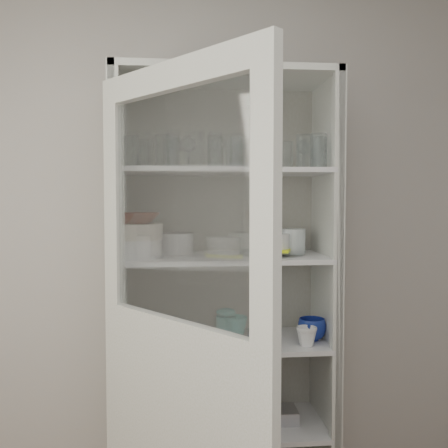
% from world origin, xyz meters
% --- Properties ---
extents(wall_back, '(3.60, 0.02, 2.60)m').
position_xyz_m(wall_back, '(0.00, 1.50, 1.30)').
color(wall_back, '#B4B1AD').
rests_on(wall_back, ground).
extents(pantry_cabinet, '(1.00, 0.45, 2.10)m').
position_xyz_m(pantry_cabinet, '(0.20, 1.34, 0.94)').
color(pantry_cabinet, '#B9BBA6').
rests_on(pantry_cabinet, floor).
extents(cupboard_door, '(0.60, 0.73, 2.00)m').
position_xyz_m(cupboard_door, '(-0.02, 0.70, 0.87)').
color(cupboard_door, '#B9BBA6').
rests_on(cupboard_door, floor).
extents(tumbler_0, '(0.08, 0.08, 0.13)m').
position_xyz_m(tumbler_0, '(-0.21, 1.12, 1.73)').
color(tumbler_0, silver).
rests_on(tumbler_0, shelf_glass).
extents(tumbler_1, '(0.08, 0.08, 0.14)m').
position_xyz_m(tumbler_1, '(-0.04, 1.16, 1.73)').
color(tumbler_1, silver).
rests_on(tumbler_1, shelf_glass).
extents(tumbler_2, '(0.07, 0.07, 0.14)m').
position_xyz_m(tumbler_2, '(0.23, 1.14, 1.73)').
color(tumbler_2, silver).
rests_on(tumbler_2, shelf_glass).
extents(tumbler_3, '(0.08, 0.08, 0.13)m').
position_xyz_m(tumbler_3, '(0.24, 1.12, 1.73)').
color(tumbler_3, silver).
rests_on(tumbler_3, shelf_glass).
extents(tumbler_4, '(0.08, 0.08, 0.13)m').
position_xyz_m(tumbler_4, '(0.34, 1.15, 1.73)').
color(tumbler_4, silver).
rests_on(tumbler_4, shelf_glass).
extents(tumbler_5, '(0.09, 0.09, 0.14)m').
position_xyz_m(tumbler_5, '(0.61, 1.13, 1.73)').
color(tumbler_5, silver).
rests_on(tumbler_5, shelf_glass).
extents(tumbler_6, '(0.10, 0.10, 0.15)m').
position_xyz_m(tumbler_6, '(0.61, 1.14, 1.74)').
color(tumbler_6, silver).
rests_on(tumbler_6, shelf_glass).
extents(tumbler_7, '(0.09, 0.09, 0.15)m').
position_xyz_m(tumbler_7, '(-0.08, 1.25, 1.74)').
color(tumbler_7, silver).
rests_on(tumbler_7, shelf_glass).
extents(tumbler_8, '(0.08, 0.08, 0.14)m').
position_xyz_m(tumbler_8, '(-0.16, 1.29, 1.73)').
color(tumbler_8, silver).
rests_on(tumbler_8, shelf_glass).
extents(tumbler_9, '(0.09, 0.09, 0.16)m').
position_xyz_m(tumbler_9, '(0.16, 1.27, 1.74)').
color(tumbler_9, silver).
rests_on(tumbler_9, shelf_glass).
extents(tumbler_10, '(0.08, 0.08, 0.13)m').
position_xyz_m(tumbler_10, '(0.25, 1.28, 1.73)').
color(tumbler_10, silver).
rests_on(tumbler_10, shelf_glass).
extents(tumbler_11, '(0.09, 0.09, 0.13)m').
position_xyz_m(tumbler_11, '(0.49, 1.25, 1.73)').
color(tumbler_11, silver).
rests_on(tumbler_11, shelf_glass).
extents(goblet_0, '(0.07, 0.07, 0.16)m').
position_xyz_m(goblet_0, '(-0.03, 1.35, 1.74)').
color(goblet_0, silver).
rests_on(goblet_0, shelf_glass).
extents(goblet_1, '(0.08, 0.08, 0.17)m').
position_xyz_m(goblet_1, '(0.04, 1.34, 1.75)').
color(goblet_1, silver).
rests_on(goblet_1, shelf_glass).
extents(goblet_2, '(0.08, 0.08, 0.17)m').
position_xyz_m(goblet_2, '(0.18, 1.35, 1.75)').
color(goblet_2, silver).
rests_on(goblet_2, shelf_glass).
extents(goblet_3, '(0.08, 0.08, 0.17)m').
position_xyz_m(goblet_3, '(0.61, 1.39, 1.75)').
color(goblet_3, silver).
rests_on(goblet_3, shelf_glass).
extents(plate_stack_front, '(0.22, 0.22, 0.08)m').
position_xyz_m(plate_stack_front, '(-0.19, 1.20, 1.30)').
color(plate_stack_front, white).
rests_on(plate_stack_front, shelf_plates).
extents(plate_stack_back, '(0.20, 0.20, 0.10)m').
position_xyz_m(plate_stack_back, '(-0.03, 1.40, 1.31)').
color(plate_stack_back, white).
rests_on(plate_stack_back, shelf_plates).
extents(cream_bowl, '(0.27, 0.27, 0.07)m').
position_xyz_m(cream_bowl, '(-0.19, 1.20, 1.38)').
color(cream_bowl, beige).
rests_on(cream_bowl, plate_stack_front).
extents(terracotta_bowl, '(0.22, 0.22, 0.05)m').
position_xyz_m(terracotta_bowl, '(-0.19, 1.20, 1.44)').
color(terracotta_bowl, brown).
rests_on(terracotta_bowl, cream_bowl).
extents(glass_platter, '(0.37, 0.37, 0.02)m').
position_xyz_m(glass_platter, '(0.43, 1.28, 1.27)').
color(glass_platter, silver).
rests_on(glass_platter, shelf_plates).
extents(yellow_trivet, '(0.22, 0.22, 0.01)m').
position_xyz_m(yellow_trivet, '(0.43, 1.28, 1.28)').
color(yellow_trivet, '#FFFA2B').
rests_on(yellow_trivet, glass_platter).
extents(white_ramekin, '(0.20, 0.20, 0.07)m').
position_xyz_m(white_ramekin, '(0.43, 1.28, 1.33)').
color(white_ramekin, white).
rests_on(white_ramekin, yellow_trivet).
extents(grey_bowl_stack, '(0.12, 0.12, 0.12)m').
position_xyz_m(grey_bowl_stack, '(0.53, 1.31, 1.32)').
color(grey_bowl_stack, silver).
rests_on(grey_bowl_stack, shelf_plates).
extents(mug_blue, '(0.17, 0.17, 0.10)m').
position_xyz_m(mug_blue, '(0.61, 1.22, 0.91)').
color(mug_blue, navy).
rests_on(mug_blue, shelf_mugs).
extents(mug_teal, '(0.14, 0.14, 0.10)m').
position_xyz_m(mug_teal, '(0.26, 1.29, 0.91)').
color(mug_teal, teal).
rests_on(mug_teal, shelf_mugs).
extents(mug_white, '(0.11, 0.11, 0.09)m').
position_xyz_m(mug_white, '(0.56, 1.13, 0.90)').
color(mug_white, white).
rests_on(mug_white, shelf_mugs).
extents(teal_jar, '(0.10, 0.10, 0.12)m').
position_xyz_m(teal_jar, '(0.22, 1.34, 0.92)').
color(teal_jar, teal).
rests_on(teal_jar, shelf_mugs).
extents(measuring_cups, '(0.09, 0.09, 0.04)m').
position_xyz_m(measuring_cups, '(0.13, 1.20, 0.88)').
color(measuring_cups, '#B2AFC2').
rests_on(measuring_cups, shelf_mugs).
extents(white_canister, '(0.13, 0.13, 0.13)m').
position_xyz_m(white_canister, '(-0.20, 1.28, 0.92)').
color(white_canister, white).
rests_on(white_canister, shelf_mugs).
extents(cream_dish, '(0.27, 0.27, 0.06)m').
position_xyz_m(cream_dish, '(-0.04, 1.28, 0.49)').
color(cream_dish, beige).
rests_on(cream_dish, shelf_bot).
extents(tin_box, '(0.21, 0.15, 0.06)m').
position_xyz_m(tin_box, '(0.45, 1.26, 0.49)').
color(tin_box, '#A5A5AB').
rests_on(tin_box, shelf_bot).
extents(tumbler_12, '(0.07, 0.07, 0.15)m').
position_xyz_m(tumbler_12, '(0.54, 1.13, 1.73)').
color(tumbler_12, silver).
rests_on(tumbler_12, shelf_glass).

